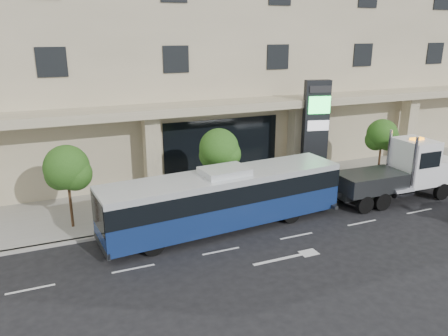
# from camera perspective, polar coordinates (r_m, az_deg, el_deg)

# --- Properties ---
(ground) EXTENTS (120.00, 120.00, 0.00)m
(ground) POSITION_cam_1_polar(r_m,az_deg,el_deg) (23.05, 7.45, -7.29)
(ground) COLOR black
(ground) RESTS_ON ground
(sidewalk) EXTENTS (120.00, 6.00, 0.15)m
(sidewalk) POSITION_cam_1_polar(r_m,az_deg,el_deg) (27.12, 2.16, -3.15)
(sidewalk) COLOR gray
(sidewalk) RESTS_ON ground
(curb) EXTENTS (120.00, 0.30, 0.15)m
(curb) POSITION_cam_1_polar(r_m,az_deg,el_deg) (24.62, 5.12, -5.38)
(curb) COLOR gray
(curb) RESTS_ON ground
(convention_center) EXTENTS (60.00, 17.60, 20.00)m
(convention_center) POSITION_cam_1_polar(r_m,az_deg,el_deg) (35.14, -5.20, 17.90)
(convention_center) COLOR tan
(convention_center) RESTS_ON ground
(tree_left) EXTENTS (2.27, 2.20, 4.22)m
(tree_left) POSITION_cam_1_polar(r_m,az_deg,el_deg) (22.54, -19.76, -0.30)
(tree_left) COLOR #422B19
(tree_left) RESTS_ON sidewalk
(tree_mid) EXTENTS (2.28, 2.20, 4.38)m
(tree_mid) POSITION_cam_1_polar(r_m,az_deg,el_deg) (24.16, -0.60, 2.23)
(tree_mid) COLOR #422B19
(tree_mid) RESTS_ON sidewalk
(tree_right) EXTENTS (2.10, 2.00, 4.04)m
(tree_right) POSITION_cam_1_polar(r_m,az_deg,el_deg) (30.37, 19.97, 3.87)
(tree_right) COLOR #422B19
(tree_right) RESTS_ON sidewalk
(city_bus) EXTENTS (12.71, 3.71, 3.17)m
(city_bus) POSITION_cam_1_polar(r_m,az_deg,el_deg) (21.90, 0.06, -3.90)
(city_bus) COLOR black
(city_bus) RESTS_ON ground
(tow_truck) EXTENTS (8.88, 2.36, 4.04)m
(tow_truck) POSITION_cam_1_polar(r_m,az_deg,el_deg) (27.69, 22.25, -0.56)
(tow_truck) COLOR #2D3033
(tow_truck) RESTS_ON ground
(signage_pylon) EXTENTS (1.72, 0.95, 6.55)m
(signage_pylon) POSITION_cam_1_polar(r_m,az_deg,el_deg) (28.91, 11.83, 4.80)
(signage_pylon) COLOR black
(signage_pylon) RESTS_ON sidewalk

